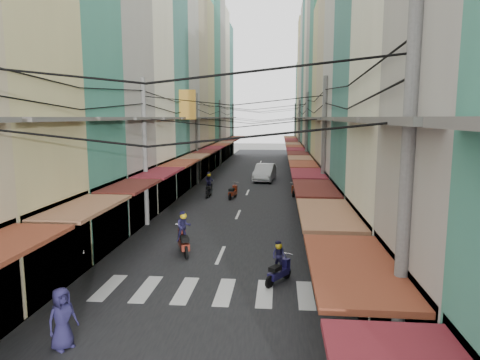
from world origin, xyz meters
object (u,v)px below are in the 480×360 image
Objects in this scene: bicycle at (348,232)px; traffic_sign at (343,228)px; market_umbrella at (364,232)px; white_car at (265,181)px.

traffic_sign is (-1.43, -7.65, 2.21)m from bicycle.
traffic_sign reaches higher than bicycle.
market_umbrella is (-0.57, -7.10, 1.96)m from bicycle.
bicycle is 7.39m from market_umbrella.
traffic_sign is (-0.86, -0.54, 0.26)m from market_umbrella.
white_car is 1.89× the size of traffic_sign.
market_umbrella is 0.74× the size of traffic_sign.
bicycle is at bearing 79.38° from traffic_sign.
bicycle is 8.09m from traffic_sign.
traffic_sign is at bearing -168.27° from bicycle.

